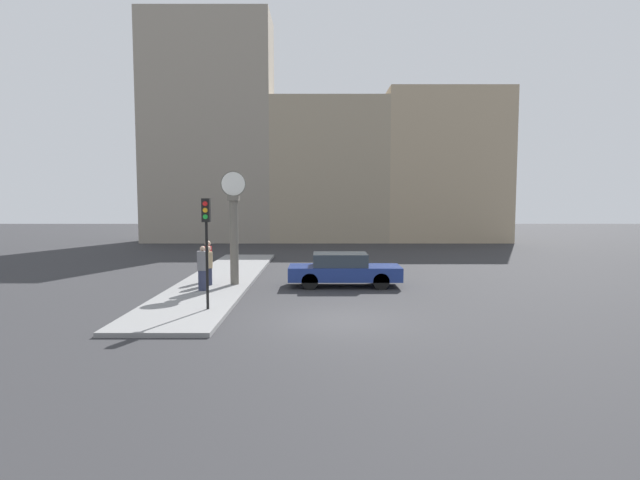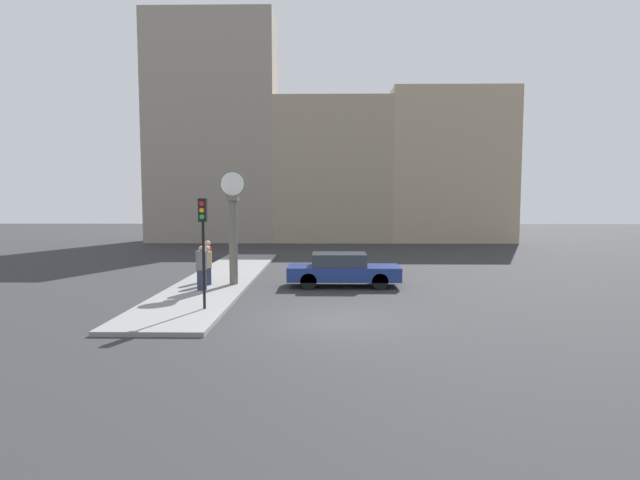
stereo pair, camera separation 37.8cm
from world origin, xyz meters
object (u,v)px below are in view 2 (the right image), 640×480
(pedestrian_tan_coat, at_px, (207,265))
(pedestrian_grey_jacket, at_px, (202,268))
(traffic_light_near, at_px, (203,230))
(street_clock, at_px, (233,229))
(sedan_car, at_px, (342,270))
(pedestrian_red_top, at_px, (208,260))

(pedestrian_tan_coat, xyz_separation_m, pedestrian_grey_jacket, (0.06, -1.19, 0.04))
(traffic_light_near, relative_size, street_clock, 0.76)
(pedestrian_grey_jacket, bearing_deg, sedan_car, 16.80)
(traffic_light_near, height_order, pedestrian_red_top, traffic_light_near)
(traffic_light_near, distance_m, pedestrian_red_top, 5.94)
(pedestrian_red_top, bearing_deg, pedestrian_grey_jacket, -82.51)
(pedestrian_tan_coat, distance_m, pedestrian_red_top, 1.04)
(pedestrian_grey_jacket, bearing_deg, pedestrian_tan_coat, 92.93)
(pedestrian_grey_jacket, xyz_separation_m, pedestrian_red_top, (-0.29, 2.20, 0.04))
(sedan_car, height_order, pedestrian_red_top, pedestrian_red_top)
(traffic_light_near, xyz_separation_m, pedestrian_grey_jacket, (-0.94, 3.36, -1.73))
(street_clock, bearing_deg, pedestrian_grey_jacket, -125.22)
(sedan_car, distance_m, pedestrian_red_top, 5.92)
(sedan_car, xyz_separation_m, traffic_light_near, (-4.67, -5.05, 2.01))
(street_clock, xyz_separation_m, pedestrian_red_top, (-1.29, 0.79, -1.42))
(pedestrian_tan_coat, bearing_deg, pedestrian_red_top, 102.72)
(sedan_car, distance_m, pedestrian_grey_jacket, 5.86)
(sedan_car, height_order, pedestrian_grey_jacket, pedestrian_grey_jacket)
(sedan_car, bearing_deg, pedestrian_red_top, 175.05)
(pedestrian_tan_coat, xyz_separation_m, pedestrian_red_top, (-0.23, 1.01, 0.08))
(sedan_car, relative_size, traffic_light_near, 1.32)
(street_clock, bearing_deg, pedestrian_tan_coat, -167.98)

